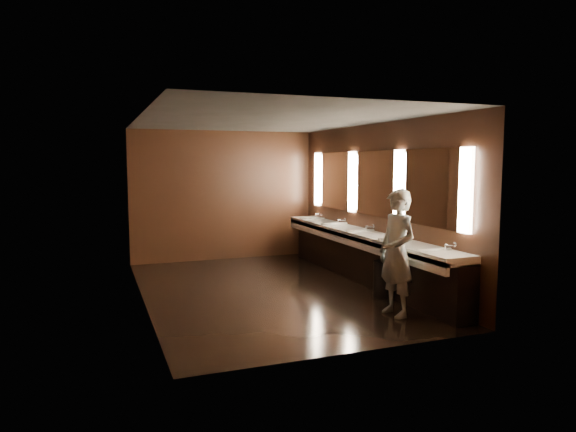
% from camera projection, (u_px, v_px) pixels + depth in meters
% --- Properties ---
extents(floor, '(6.00, 6.00, 0.00)m').
position_uv_depth(floor, '(268.00, 290.00, 8.53)').
color(floor, black).
rests_on(floor, ground).
extents(ceiling, '(4.00, 6.00, 0.02)m').
position_uv_depth(ceiling, '(268.00, 120.00, 8.24)').
color(ceiling, '#2D2D2B').
rests_on(ceiling, wall_back).
extents(wall_back, '(4.00, 0.02, 2.80)m').
position_uv_depth(wall_back, '(224.00, 196.00, 11.17)').
color(wall_back, black).
rests_on(wall_back, floor).
extents(wall_front, '(4.00, 0.02, 2.80)m').
position_uv_depth(wall_front, '(356.00, 229.00, 5.60)').
color(wall_front, black).
rests_on(wall_front, floor).
extents(wall_left, '(0.02, 6.00, 2.80)m').
position_uv_depth(wall_left, '(141.00, 211.00, 7.67)').
color(wall_left, black).
rests_on(wall_left, floor).
extents(wall_right, '(0.02, 6.00, 2.80)m').
position_uv_depth(wall_right, '(375.00, 203.00, 9.09)').
color(wall_right, black).
rests_on(wall_right, floor).
extents(sink_counter, '(0.55, 5.40, 1.01)m').
position_uv_depth(sink_counter, '(364.00, 254.00, 9.11)').
color(sink_counter, black).
rests_on(sink_counter, floor).
extents(mirror_band, '(0.06, 5.03, 1.15)m').
position_uv_depth(mirror_band, '(374.00, 183.00, 9.05)').
color(mirror_band, '#FFE7C6').
rests_on(mirror_band, wall_right).
extents(person, '(0.49, 0.68, 1.76)m').
position_uv_depth(person, '(397.00, 253.00, 7.06)').
color(person, '#86A4C8').
rests_on(person, floor).
extents(trash_bin, '(0.41, 0.41, 0.58)m').
position_uv_depth(trash_bin, '(385.00, 279.00, 8.06)').
color(trash_bin, black).
rests_on(trash_bin, floor).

